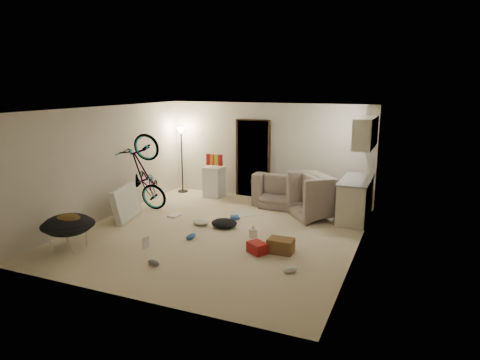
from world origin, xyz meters
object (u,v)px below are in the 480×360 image
at_px(kitchen_counter, 355,200).
at_px(drink_case_b, 257,248).
at_px(floor_lamp, 181,146).
at_px(sofa, 296,195).
at_px(saucer_chair, 68,229).
at_px(armchair, 325,201).
at_px(bicycle, 145,190).
at_px(drink_case_a, 281,246).
at_px(tv_box, 126,203).
at_px(mini_fridge, 214,182).
at_px(juicer, 253,232).

xyz_separation_m(kitchen_counter, drink_case_b, (-1.31, -2.74, -0.34)).
distance_m(floor_lamp, drink_case_b, 5.03).
xyz_separation_m(sofa, saucer_chair, (-3.03, -4.40, 0.10)).
relative_size(armchair, bicycle, 0.60).
bearing_deg(drink_case_a, saucer_chair, -158.83).
height_order(tv_box, drink_case_a, tv_box).
height_order(drink_case_a, drink_case_b, drink_case_a).
xyz_separation_m(kitchen_counter, sofa, (-1.48, 0.45, -0.14)).
distance_m(drink_case_a, drink_case_b, 0.43).
xyz_separation_m(mini_fridge, tv_box, (-0.95, -2.55, -0.04)).
height_order(floor_lamp, mini_fridge, floor_lamp).
distance_m(sofa, mini_fridge, 2.31).
height_order(mini_fridge, drink_case_a, mini_fridge).
bearing_deg(saucer_chair, tv_box, 96.72).
distance_m(sofa, drink_case_a, 3.05).
relative_size(floor_lamp, mini_fridge, 2.23).
height_order(bicycle, saucer_chair, bicycle).
distance_m(floor_lamp, drink_case_a, 5.18).
distance_m(mini_fridge, saucer_chair, 4.55).
xyz_separation_m(saucer_chair, juicer, (2.83, 1.95, -0.30)).
bearing_deg(kitchen_counter, drink_case_b, -115.52).
bearing_deg(juicer, sofa, 85.49).
bearing_deg(kitchen_counter, armchair, -173.77).
xyz_separation_m(saucer_chair, drink_case_b, (3.19, 1.21, -0.30)).
distance_m(bicycle, juicer, 3.17).
height_order(floor_lamp, juicer, floor_lamp).
relative_size(sofa, drink_case_a, 4.58).
height_order(armchair, drink_case_a, armchair).
xyz_separation_m(tv_box, drink_case_b, (3.42, -0.73, -0.27)).
bearing_deg(drink_case_b, saucer_chair, -126.40).
bearing_deg(sofa, drink_case_a, 101.18).
height_order(armchair, mini_fridge, mini_fridge).
bearing_deg(saucer_chair, drink_case_b, 20.76).
xyz_separation_m(armchair, bicycle, (-4.07, -1.20, 0.13)).
relative_size(kitchen_counter, tv_box, 1.35).
height_order(kitchen_counter, armchair, kitchen_counter).
distance_m(armchair, drink_case_b, 2.75).
height_order(sofa, drink_case_b, sofa).
distance_m(sofa, armchair, 0.97).
xyz_separation_m(bicycle, saucer_chair, (0.23, -2.68, -0.10)).
distance_m(armchair, saucer_chair, 5.46).
bearing_deg(kitchen_counter, juicer, -129.83).
bearing_deg(sofa, saucer_chair, 56.22).
bearing_deg(kitchen_counter, tv_box, -157.05).
xyz_separation_m(kitchen_counter, mini_fridge, (-3.78, 0.55, -0.03)).
bearing_deg(juicer, floor_lamp, 140.01).
bearing_deg(juicer, armchair, 62.38).
height_order(kitchen_counter, saucer_chair, kitchen_counter).
relative_size(drink_case_b, juicer, 1.38).
bearing_deg(drink_case_b, drink_case_a, 59.30).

